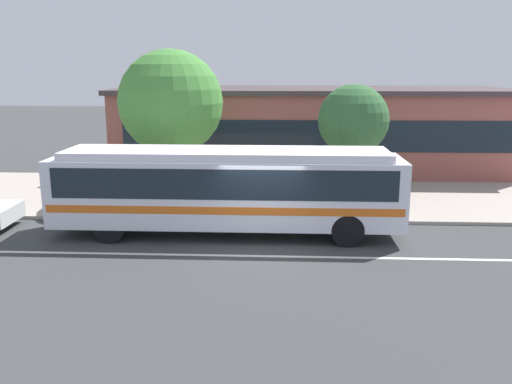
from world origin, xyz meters
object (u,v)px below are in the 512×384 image
pedestrian_standing_by_tree (99,184)px  transit_bus (227,186)px  pedestrian_walking_along_curb (339,188)px  street_tree_mid_block (353,120)px  bus_stop_sign (387,177)px  pedestrian_waiting_near_sign (246,181)px  street_tree_near_stop (171,103)px

pedestrian_standing_by_tree → transit_bus: bearing=-25.3°
pedestrian_walking_along_curb → street_tree_mid_block: (0.73, 2.34, 2.22)m
transit_bus → bus_stop_sign: 5.65m
pedestrian_walking_along_curb → transit_bus: bearing=-148.4°
transit_bus → pedestrian_waiting_near_sign: bearing=83.8°
street_tree_near_stop → pedestrian_standing_by_tree: bearing=-133.3°
transit_bus → pedestrian_walking_along_curb: (3.82, 2.35, -0.55)m
pedestrian_standing_by_tree → bus_stop_sign: 10.45m
bus_stop_sign → pedestrian_waiting_near_sign: bearing=159.7°
transit_bus → pedestrian_standing_by_tree: bearing=154.7°
pedestrian_waiting_near_sign → street_tree_near_stop: size_ratio=0.26×
pedestrian_waiting_near_sign → street_tree_near_stop: 4.45m
pedestrian_walking_along_curb → street_tree_near_stop: 7.55m
street_tree_near_stop → pedestrian_waiting_near_sign: bearing=-22.3°
pedestrian_waiting_near_sign → pedestrian_walking_along_curb: size_ratio=0.96×
street_tree_near_stop → pedestrian_walking_along_curb: bearing=-20.5°
bus_stop_sign → street_tree_near_stop: (-8.13, 3.13, 2.33)m
bus_stop_sign → pedestrian_standing_by_tree: bearing=176.1°
pedestrian_waiting_near_sign → bus_stop_sign: bearing=-20.3°
pedestrian_standing_by_tree → street_tree_mid_block: bearing=13.7°
transit_bus → pedestrian_standing_by_tree: 5.56m
transit_bus → pedestrian_walking_along_curb: 4.52m
pedestrian_standing_by_tree → street_tree_near_stop: street_tree_near_stop is taller
transit_bus → pedestrian_waiting_near_sign: transit_bus is taller
transit_bus → street_tree_near_stop: 5.98m
pedestrian_walking_along_curb → street_tree_mid_block: street_tree_mid_block is taller
pedestrian_waiting_near_sign → pedestrian_standing_by_tree: pedestrian_standing_by_tree is taller
pedestrian_standing_by_tree → street_tree_mid_block: 10.08m
pedestrian_standing_by_tree → street_tree_near_stop: 4.39m
pedestrian_standing_by_tree → bus_stop_sign: size_ratio=0.72×
street_tree_near_stop → bus_stop_sign: bearing=-21.1°
pedestrian_walking_along_curb → street_tree_mid_block: bearing=72.6°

